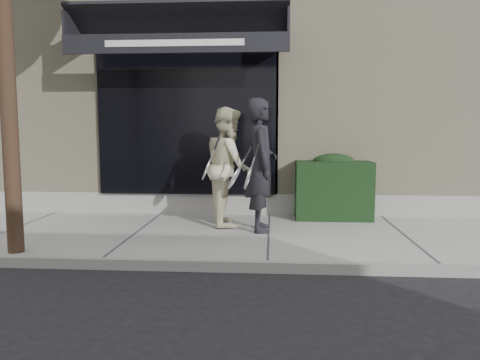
{
  "coord_description": "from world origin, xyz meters",
  "views": [
    {
      "loc": [
        0.06,
        -6.9,
        1.68
      ],
      "look_at": [
        -0.48,
        0.6,
        0.85
      ],
      "focal_mm": 35.0,
      "sensor_mm": 36.0,
      "label": 1
    }
  ],
  "objects": [
    {
      "name": "ground",
      "position": [
        0.0,
        0.0,
        0.0
      ],
      "size": [
        80.0,
        80.0,
        0.0
      ],
      "primitive_type": "plane",
      "color": "black",
      "rests_on": "ground"
    },
    {
      "name": "sidewalk",
      "position": [
        0.0,
        0.0,
        0.06
      ],
      "size": [
        20.0,
        3.0,
        0.12
      ],
      "primitive_type": "cube",
      "color": "#9C9B96",
      "rests_on": "ground"
    },
    {
      "name": "curb",
      "position": [
        0.0,
        -1.55,
        0.07
      ],
      "size": [
        20.0,
        0.1,
        0.14
      ],
      "primitive_type": "cube",
      "color": "gray",
      "rests_on": "ground"
    },
    {
      "name": "building_facade",
      "position": [
        -0.01,
        4.96,
        2.74
      ],
      "size": [
        14.3,
        8.04,
        5.64
      ],
      "color": "#C5B896",
      "rests_on": "ground"
    },
    {
      "name": "hedge",
      "position": [
        1.1,
        1.25,
        0.66
      ],
      "size": [
        1.3,
        0.7,
        1.14
      ],
      "color": "black",
      "rests_on": "sidewalk"
    },
    {
      "name": "pedestrian_front",
      "position": [
        -0.13,
        0.18,
        1.13
      ],
      "size": [
        0.76,
        0.86,
        2.02
      ],
      "color": "black",
      "rests_on": "sidewalk"
    },
    {
      "name": "pedestrian_back",
      "position": [
        -0.65,
        0.59,
        1.07
      ],
      "size": [
        0.87,
        1.03,
        1.9
      ],
      "color": "beige",
      "rests_on": "sidewalk"
    }
  ]
}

